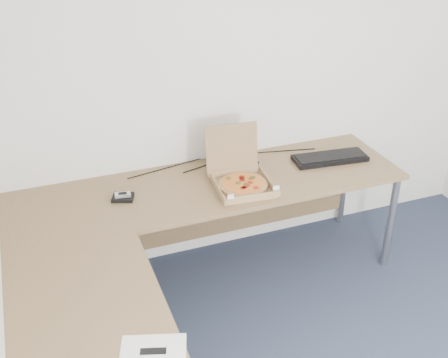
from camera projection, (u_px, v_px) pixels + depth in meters
name	position (u px, v px, depth m)	size (l,w,h in m)	color
room_shell	(439.00, 210.00, 2.26)	(3.50, 3.50, 2.50)	white
desk	(180.00, 235.00, 3.07)	(2.50, 2.20, 0.73)	olive
pizza_box	(242.00, 181.00, 3.46)	(0.34, 0.39, 0.34)	tan
drinking_glass	(222.00, 161.00, 3.67)	(0.06, 0.06, 0.11)	silver
keyboard	(330.00, 158.00, 3.79)	(0.50, 0.18, 0.03)	black
mouse	(252.00, 163.00, 3.72)	(0.10, 0.06, 0.03)	black
wallet	(123.00, 197.00, 3.34)	(0.12, 0.10, 0.02)	black
phone	(123.00, 195.00, 3.33)	(0.09, 0.05, 0.02)	#B2B5BA
paper_sheet	(153.00, 351.00, 2.29)	(0.27, 0.19, 0.00)	white
dome_speaker	(242.00, 152.00, 3.82)	(0.09, 0.09, 0.07)	black
cable_bundle	(220.00, 160.00, 3.79)	(0.65, 0.04, 0.01)	black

